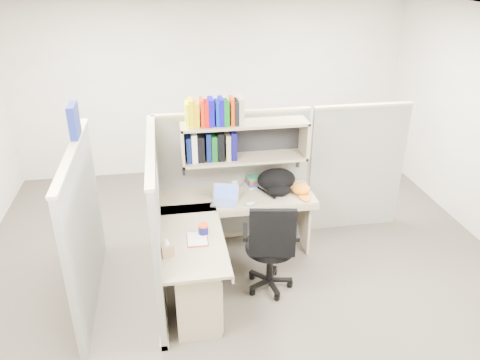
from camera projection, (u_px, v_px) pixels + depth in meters
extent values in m
plane|color=#343028|center=(246.00, 279.00, 5.12)|extent=(6.00, 6.00, 0.00)
plane|color=#BAB4A8|center=(212.00, 88.00, 7.19)|extent=(6.00, 0.00, 6.00)
plane|color=white|center=(248.00, 21.00, 3.94)|extent=(6.00, 6.00, 0.00)
cube|color=slate|center=(233.00, 178.00, 5.57)|extent=(1.80, 0.06, 1.60)
cube|color=tan|center=(233.00, 112.00, 5.21)|extent=(1.80, 0.08, 0.03)
cube|color=slate|center=(157.00, 223.00, 4.64)|extent=(0.06, 1.80, 1.60)
cube|color=tan|center=(150.00, 147.00, 4.28)|extent=(0.08, 1.80, 0.03)
cube|color=slate|center=(84.00, 229.00, 4.53)|extent=(0.06, 1.80, 1.60)
cube|color=slate|center=(356.00, 169.00, 5.80)|extent=(1.20, 0.06, 1.60)
cube|color=navy|center=(74.00, 121.00, 4.41)|extent=(0.07, 0.27, 0.32)
cube|color=white|center=(157.00, 180.00, 4.60)|extent=(0.00, 0.21, 0.28)
cube|color=gray|center=(244.00, 124.00, 5.08)|extent=(1.40, 0.34, 0.03)
cube|color=gray|center=(244.00, 158.00, 5.26)|extent=(1.40, 0.34, 0.03)
cube|color=gray|center=(182.00, 145.00, 5.07)|extent=(0.03, 0.34, 0.44)
cube|color=gray|center=(304.00, 138.00, 5.27)|extent=(0.03, 0.34, 0.44)
cube|color=black|center=(242.00, 136.00, 5.31)|extent=(1.38, 0.01, 0.41)
cube|color=#FCFF05|center=(187.00, 114.00, 4.91)|extent=(0.03, 0.20, 0.26)
cube|color=#DEC804|center=(191.00, 113.00, 4.91)|extent=(0.05, 0.20, 0.29)
cube|color=#DAA104|center=(196.00, 114.00, 4.92)|extent=(0.06, 0.20, 0.26)
cube|color=red|center=(202.00, 112.00, 4.93)|extent=(0.04, 0.20, 0.29)
cube|color=#BF0C07|center=(206.00, 113.00, 4.94)|extent=(0.05, 0.20, 0.26)
cube|color=#0C059B|center=(211.00, 112.00, 4.94)|extent=(0.06, 0.20, 0.29)
cube|color=#0522A7|center=(217.00, 113.00, 4.96)|extent=(0.04, 0.20, 0.26)
cube|color=#0D0596|center=(221.00, 111.00, 4.96)|extent=(0.04, 0.20, 0.29)
cube|color=#065B15|center=(226.00, 112.00, 4.97)|extent=(0.06, 0.20, 0.26)
cube|color=red|center=(232.00, 111.00, 4.97)|extent=(0.04, 0.20, 0.29)
cube|color=black|center=(236.00, 112.00, 4.99)|extent=(0.05, 0.20, 0.26)
cube|color=tan|center=(240.00, 110.00, 4.99)|extent=(0.06, 0.20, 0.29)
cube|color=#071248|center=(188.00, 148.00, 5.12)|extent=(0.05, 0.24, 0.29)
cube|color=silver|center=(194.00, 146.00, 5.12)|extent=(0.06, 0.24, 0.32)
cube|color=black|center=(201.00, 147.00, 5.14)|extent=(0.07, 0.24, 0.29)
cube|color=#07134C|center=(208.00, 145.00, 5.14)|extent=(0.05, 0.24, 0.32)
cube|color=#094214|center=(214.00, 146.00, 5.16)|extent=(0.06, 0.24, 0.29)
cube|color=black|center=(220.00, 145.00, 5.16)|extent=(0.07, 0.24, 0.32)
cube|color=gray|center=(227.00, 145.00, 5.18)|extent=(0.05, 0.24, 0.29)
cube|color=#0B0850|center=(233.00, 144.00, 5.18)|extent=(0.06, 0.24, 0.32)
cube|color=gray|center=(237.00, 197.00, 5.31)|extent=(1.74, 0.60, 0.03)
cube|color=gray|center=(192.00, 238.00, 4.55)|extent=(0.60, 1.34, 0.03)
cube|color=gray|center=(242.00, 213.00, 5.06)|extent=(1.74, 0.02, 0.07)
cube|color=gray|center=(223.00, 239.00, 4.61)|extent=(0.02, 1.34, 0.07)
cube|color=gray|center=(197.00, 292.00, 4.40)|extent=(0.40, 0.55, 0.68)
cube|color=tan|center=(219.00, 273.00, 4.34)|extent=(0.02, 0.50, 0.16)
cube|color=tan|center=(219.00, 288.00, 4.42)|extent=(0.02, 0.50, 0.16)
cube|color=tan|center=(219.00, 306.00, 4.52)|extent=(0.02, 0.50, 0.22)
cube|color=#B2B2B7|center=(220.00, 272.00, 4.34)|extent=(0.01, 0.12, 0.01)
cube|color=gray|center=(303.00, 218.00, 5.62)|extent=(0.03, 0.55, 0.70)
cylinder|color=#0F1059|center=(203.00, 230.00, 4.58)|extent=(0.10, 0.10, 0.09)
cylinder|color=#E34015|center=(203.00, 225.00, 4.56)|extent=(0.10, 0.10, 0.02)
ellipsoid|color=#9AAFDA|center=(250.00, 204.00, 5.10)|extent=(0.10, 0.07, 0.04)
cylinder|color=white|center=(235.00, 186.00, 5.43)|extent=(0.08, 0.08, 0.10)
cylinder|color=black|center=(270.00, 246.00, 4.77)|extent=(0.51, 0.51, 0.08)
cube|color=black|center=(273.00, 233.00, 4.43)|extent=(0.45, 0.13, 0.51)
cylinder|color=black|center=(270.00, 263.00, 4.86)|extent=(0.07, 0.07, 0.45)
cylinder|color=black|center=(269.00, 283.00, 4.97)|extent=(0.49, 0.49, 0.11)
cube|color=black|center=(245.00, 232.00, 4.69)|extent=(0.09, 0.29, 0.04)
cube|color=black|center=(296.00, 232.00, 4.69)|extent=(0.09, 0.29, 0.04)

